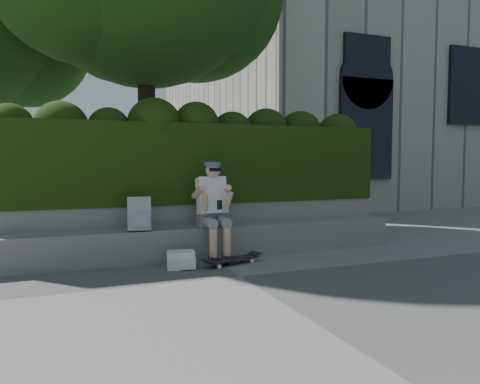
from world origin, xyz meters
name	(u,v)px	position (x,y,z in m)	size (l,w,h in m)	color
ground	(240,276)	(0.00, 0.00, 0.00)	(80.00, 80.00, 0.00)	slate
bench_ledge	(208,241)	(0.00, 1.25, 0.23)	(6.00, 0.45, 0.45)	gray
planter_wall	(199,227)	(0.00, 1.73, 0.38)	(6.00, 0.50, 0.75)	gray
hedge	(194,164)	(0.00, 1.95, 1.35)	(6.00, 1.00, 1.20)	black
building	(347,7)	(9.00, 11.00, 7.50)	(12.00, 12.00, 15.00)	gray
person	(213,206)	(0.01, 1.07, 0.75)	(0.40, 0.76, 1.38)	gray
skateboard	(232,259)	(0.14, 0.63, 0.07)	(0.81, 0.41, 0.08)	black
backpack_plaid	(139,214)	(-1.01, 1.15, 0.68)	(0.31, 0.17, 0.45)	silver
backpack_ground	(181,260)	(-0.56, 0.66, 0.11)	(0.35, 0.25, 0.23)	silver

